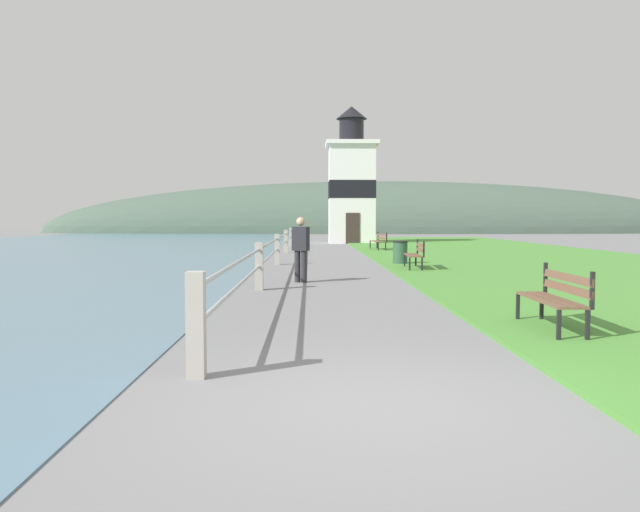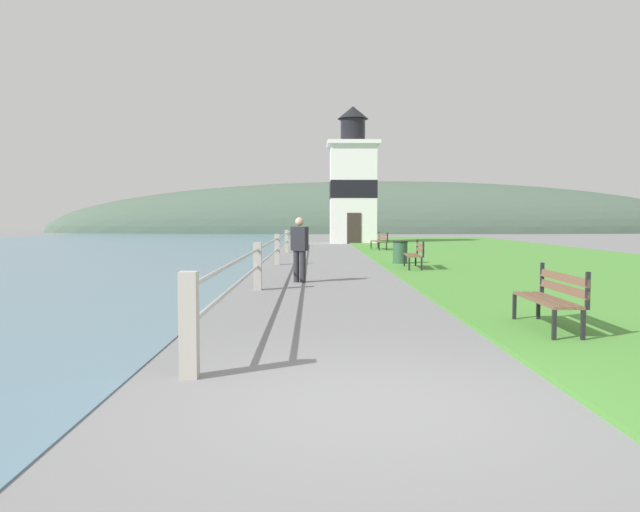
{
  "view_description": "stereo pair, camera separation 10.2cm",
  "coord_description": "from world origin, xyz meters",
  "px_view_note": "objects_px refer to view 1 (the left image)",
  "views": [
    {
      "loc": [
        -0.6,
        -5.26,
        1.62
      ],
      "look_at": [
        -0.24,
        16.74,
        0.3
      ],
      "focal_mm": 35.0,
      "sensor_mm": 36.0,
      "label": 1
    },
    {
      "loc": [
        -0.5,
        -5.26,
        1.62
      ],
      "look_at": [
        -0.24,
        16.74,
        0.3
      ],
      "focal_mm": 35.0,
      "sensor_mm": 36.0,
      "label": 2
    }
  ],
  "objects_px": {
    "lighthouse": "(351,185)",
    "person_strolling": "(301,247)",
    "park_bench_far": "(379,240)",
    "trash_bin": "(400,253)",
    "park_bench_midway": "(416,253)",
    "park_bench_near": "(556,295)"
  },
  "relations": [
    {
      "from": "lighthouse",
      "to": "person_strolling",
      "type": "distance_m",
      "value": 26.12
    },
    {
      "from": "park_bench_far",
      "to": "trash_bin",
      "type": "bearing_deg",
      "value": 81.24
    },
    {
      "from": "park_bench_midway",
      "to": "person_strolling",
      "type": "xyz_separation_m",
      "value": [
        -3.57,
        -3.74,
        0.36
      ]
    },
    {
      "from": "park_bench_far",
      "to": "lighthouse",
      "type": "bearing_deg",
      "value": -92.1
    },
    {
      "from": "park_bench_near",
      "to": "person_strolling",
      "type": "relative_size",
      "value": 1.04
    },
    {
      "from": "park_bench_far",
      "to": "park_bench_midway",
      "type": "bearing_deg",
      "value": 82.49
    },
    {
      "from": "park_bench_near",
      "to": "park_bench_midway",
      "type": "xyz_separation_m",
      "value": [
        -0.15,
        10.82,
        0.0
      ]
    },
    {
      "from": "park_bench_near",
      "to": "park_bench_midway",
      "type": "bearing_deg",
      "value": -88.22
    },
    {
      "from": "lighthouse",
      "to": "person_strolling",
      "type": "bearing_deg",
      "value": -96.62
    },
    {
      "from": "lighthouse",
      "to": "person_strolling",
      "type": "height_order",
      "value": "lighthouse"
    },
    {
      "from": "park_bench_near",
      "to": "lighthouse",
      "type": "xyz_separation_m",
      "value": [
        -0.73,
        32.85,
        3.3
      ]
    },
    {
      "from": "lighthouse",
      "to": "trash_bin",
      "type": "relative_size",
      "value": 10.76
    },
    {
      "from": "person_strolling",
      "to": "park_bench_midway",
      "type": "bearing_deg",
      "value": -18.27
    },
    {
      "from": "park_bench_near",
      "to": "park_bench_far",
      "type": "bearing_deg",
      "value": -89.15
    },
    {
      "from": "park_bench_far",
      "to": "person_strolling",
      "type": "distance_m",
      "value": 16.27
    },
    {
      "from": "park_bench_near",
      "to": "park_bench_far",
      "type": "xyz_separation_m",
      "value": [
        0.04,
        22.9,
        0.0
      ]
    },
    {
      "from": "park_bench_midway",
      "to": "trash_bin",
      "type": "bearing_deg",
      "value": -81.61
    },
    {
      "from": "person_strolling",
      "to": "trash_bin",
      "type": "distance_m",
      "value": 6.81
    },
    {
      "from": "park_bench_near",
      "to": "trash_bin",
      "type": "bearing_deg",
      "value": -87.56
    },
    {
      "from": "park_bench_near",
      "to": "park_bench_far",
      "type": "distance_m",
      "value": 22.9
    },
    {
      "from": "park_bench_midway",
      "to": "park_bench_far",
      "type": "distance_m",
      "value": 12.08
    },
    {
      "from": "park_bench_midway",
      "to": "lighthouse",
      "type": "distance_m",
      "value": 22.29
    }
  ]
}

